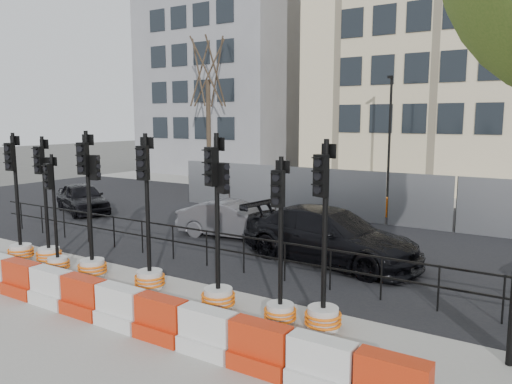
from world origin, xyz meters
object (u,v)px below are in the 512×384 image
Objects in this scene: traffic_signal_d at (91,243)px; car_a at (82,198)px; car_c at (330,236)px; traffic_signal_h at (323,292)px; traffic_signal_a at (19,234)px.

traffic_signal_d reaches higher than car_a.
car_c is (4.50, 4.42, -0.12)m from traffic_signal_d.
traffic_signal_h is 0.90× the size of car_a.
car_c is (-1.74, 4.21, 0.01)m from traffic_signal_h.
car_a is (-4.41, 5.64, -0.11)m from traffic_signal_a.
traffic_signal_d is 1.02× the size of traffic_signal_h.
traffic_signal_d reaches higher than car_c.
traffic_signal_a is at bearing -119.14° from car_a.
traffic_signal_d reaches higher than traffic_signal_a.
traffic_signal_a is 2.97m from traffic_signal_d.
traffic_signal_d is 6.24m from traffic_signal_h.
traffic_signal_a is 0.97× the size of traffic_signal_d.
traffic_signal_h is 0.66× the size of car_c.
traffic_signal_a is at bearing 171.12° from traffic_signal_d.
traffic_signal_h is 14.63m from car_a.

